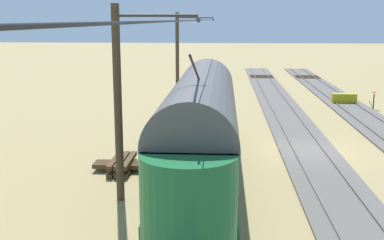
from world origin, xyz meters
name	(u,v)px	position (x,y,z in m)	size (l,w,h in m)	color
ground_plane	(308,151)	(0.00, 0.00, 0.00)	(220.00, 220.00, 0.00)	#937F51
track_adjacent_siding	(307,149)	(0.00, -0.31, 0.05)	(2.80, 80.00, 0.18)	#56514C
track_third_siding	(206,147)	(5.01, -0.31, 0.05)	(2.80, 80.00, 0.18)	#56514C
vintage_streetcar	(201,124)	(5.01, 4.46, 2.26)	(2.65, 16.46, 5.29)	#196033
catenary_pole_foreground	(178,55)	(7.68, -14.32, 3.59)	(2.98, 0.28, 6.85)	#423323
catenary_pole_mid_near	(120,101)	(7.68, 7.02, 3.59)	(2.98, 0.28, 6.85)	#423323
overhead_wire_run	(198,20)	(5.06, 6.24, 6.31)	(2.78, 46.68, 0.18)	black
switch_stand	(374,100)	(-6.56, -11.79, 0.70)	(0.50, 0.30, 1.24)	black
spare_tie_stack	(122,164)	(8.42, 3.66, 0.27)	(2.40, 2.40, 0.54)	#47331E
track_end_bumper	(344,99)	(-5.01, -13.91, 0.40)	(1.80, 0.60, 0.80)	#B2A519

